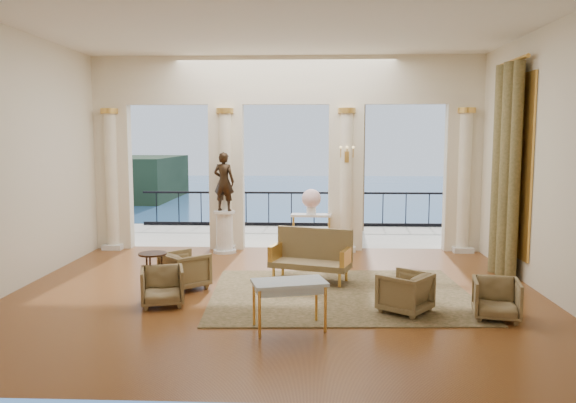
{
  "coord_description": "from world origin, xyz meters",
  "views": [
    {
      "loc": [
        0.61,
        -9.3,
        2.62
      ],
      "look_at": [
        0.19,
        0.6,
        1.5
      ],
      "focal_mm": 35.0,
      "sensor_mm": 36.0,
      "label": 1
    }
  ],
  "objects_px": {
    "statue": "(224,182)",
    "armchair_a": "(162,284)",
    "armchair_b": "(496,297)",
    "side_table": "(153,259)",
    "settee": "(312,255)",
    "pedestal": "(225,233)",
    "armchair_c": "(405,291)",
    "console_table": "(311,221)",
    "armchair_d": "(185,268)",
    "game_table": "(289,286)"
  },
  "relations": [
    {
      "from": "armchair_b",
      "to": "console_table",
      "type": "height_order",
      "value": "console_table"
    },
    {
      "from": "pedestal",
      "to": "statue",
      "type": "bearing_deg",
      "value": 0.0
    },
    {
      "from": "armchair_d",
      "to": "settee",
      "type": "height_order",
      "value": "settee"
    },
    {
      "from": "settee",
      "to": "pedestal",
      "type": "height_order",
      "value": "pedestal"
    },
    {
      "from": "armchair_a",
      "to": "armchair_b",
      "type": "relative_size",
      "value": 1.02
    },
    {
      "from": "armchair_b",
      "to": "armchair_c",
      "type": "height_order",
      "value": "armchair_c"
    },
    {
      "from": "armchair_d",
      "to": "console_table",
      "type": "height_order",
      "value": "console_table"
    },
    {
      "from": "console_table",
      "to": "armchair_c",
      "type": "bearing_deg",
      "value": -69.63
    },
    {
      "from": "console_table",
      "to": "side_table",
      "type": "height_order",
      "value": "console_table"
    },
    {
      "from": "settee",
      "to": "statue",
      "type": "distance_m",
      "value": 3.4
    },
    {
      "from": "armchair_b",
      "to": "game_table",
      "type": "relative_size",
      "value": 0.59
    },
    {
      "from": "armchair_b",
      "to": "game_table",
      "type": "xyz_separation_m",
      "value": [
        -3.0,
        -0.57,
        0.28
      ]
    },
    {
      "from": "armchair_d",
      "to": "pedestal",
      "type": "distance_m",
      "value": 3.13
    },
    {
      "from": "armchair_c",
      "to": "pedestal",
      "type": "bearing_deg",
      "value": -103.63
    },
    {
      "from": "pedestal",
      "to": "game_table",
      "type": "bearing_deg",
      "value": -71.82
    },
    {
      "from": "armchair_a",
      "to": "armchair_c",
      "type": "xyz_separation_m",
      "value": [
        3.76,
        -0.23,
        0.01
      ]
    },
    {
      "from": "armchair_d",
      "to": "statue",
      "type": "bearing_deg",
      "value": -48.8
    },
    {
      "from": "armchair_b",
      "to": "side_table",
      "type": "bearing_deg",
      "value": -178.0
    },
    {
      "from": "armchair_d",
      "to": "console_table",
      "type": "relative_size",
      "value": 0.75
    },
    {
      "from": "game_table",
      "to": "armchair_b",
      "type": "bearing_deg",
      "value": -4.47
    },
    {
      "from": "armchair_b",
      "to": "game_table",
      "type": "height_order",
      "value": "game_table"
    },
    {
      "from": "game_table",
      "to": "pedestal",
      "type": "relative_size",
      "value": 1.13
    },
    {
      "from": "game_table",
      "to": "console_table",
      "type": "distance_m",
      "value": 5.37
    },
    {
      "from": "statue",
      "to": "pedestal",
      "type": "bearing_deg",
      "value": 13.51
    },
    {
      "from": "armchair_b",
      "to": "armchair_c",
      "type": "bearing_deg",
      "value": -179.11
    },
    {
      "from": "armchair_d",
      "to": "game_table",
      "type": "bearing_deg",
      "value": 178.16
    },
    {
      "from": "settee",
      "to": "armchair_a",
      "type": "bearing_deg",
      "value": -127.34
    },
    {
      "from": "statue",
      "to": "armchair_a",
      "type": "bearing_deg",
      "value": 98.66
    },
    {
      "from": "armchair_b",
      "to": "armchair_d",
      "type": "xyz_separation_m",
      "value": [
        -4.9,
        1.47,
        0.03
      ]
    },
    {
      "from": "statue",
      "to": "side_table",
      "type": "xyz_separation_m",
      "value": [
        -0.61,
        -3.7,
        -1.0
      ]
    },
    {
      "from": "armchair_a",
      "to": "pedestal",
      "type": "xyz_separation_m",
      "value": [
        0.35,
        4.11,
        0.13
      ]
    },
    {
      "from": "game_table",
      "to": "console_table",
      "type": "relative_size",
      "value": 1.17
    },
    {
      "from": "game_table",
      "to": "armchair_c",
      "type": "bearing_deg",
      "value": 10.08
    },
    {
      "from": "side_table",
      "to": "settee",
      "type": "bearing_deg",
      "value": 25.08
    },
    {
      "from": "armchair_a",
      "to": "armchair_d",
      "type": "relative_size",
      "value": 0.93
    },
    {
      "from": "console_table",
      "to": "statue",
      "type": "bearing_deg",
      "value": -171.23
    },
    {
      "from": "armchair_a",
      "to": "game_table",
      "type": "distance_m",
      "value": 2.31
    },
    {
      "from": "armchair_b",
      "to": "armchair_d",
      "type": "relative_size",
      "value": 0.92
    },
    {
      "from": "settee",
      "to": "pedestal",
      "type": "bearing_deg",
      "value": 146.84
    },
    {
      "from": "armchair_a",
      "to": "statue",
      "type": "bearing_deg",
      "value": 69.65
    },
    {
      "from": "settee",
      "to": "side_table",
      "type": "height_order",
      "value": "settee"
    },
    {
      "from": "side_table",
      "to": "console_table",
      "type": "bearing_deg",
      "value": 56.33
    },
    {
      "from": "armchair_b",
      "to": "game_table",
      "type": "distance_m",
      "value": 3.06
    },
    {
      "from": "console_table",
      "to": "armchair_d",
      "type": "bearing_deg",
      "value": -120.54
    },
    {
      "from": "side_table",
      "to": "armchair_b",
      "type": "bearing_deg",
      "value": -9.48
    },
    {
      "from": "armchair_c",
      "to": "settee",
      "type": "bearing_deg",
      "value": -104.83
    },
    {
      "from": "pedestal",
      "to": "console_table",
      "type": "distance_m",
      "value": 2.02
    },
    {
      "from": "armchair_d",
      "to": "settee",
      "type": "relative_size",
      "value": 0.45
    },
    {
      "from": "armchair_c",
      "to": "statue",
      "type": "relative_size",
      "value": 0.51
    },
    {
      "from": "armchair_c",
      "to": "console_table",
      "type": "bearing_deg",
      "value": -124.41
    }
  ]
}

